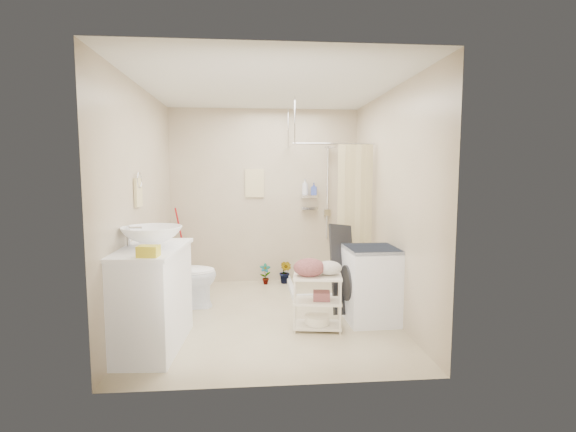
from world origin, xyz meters
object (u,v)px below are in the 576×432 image
at_px(vanity, 150,298).
at_px(washing_machine, 372,284).
at_px(toilet, 183,275).
at_px(laundry_rack, 317,297).

height_order(vanity, washing_machine, vanity).
distance_m(toilet, laundry_rack, 1.76).
height_order(toilet, washing_machine, washing_machine).
bearing_deg(laundry_rack, toilet, 158.36).
distance_m(vanity, laundry_rack, 1.69).
relative_size(vanity, toilet, 1.35).
xyz_separation_m(toilet, washing_machine, (2.18, -0.67, 0.01)).
xyz_separation_m(vanity, washing_machine, (2.30, 0.52, -0.06)).
height_order(toilet, laundry_rack, toilet).
xyz_separation_m(vanity, toilet, (0.12, 1.19, -0.08)).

